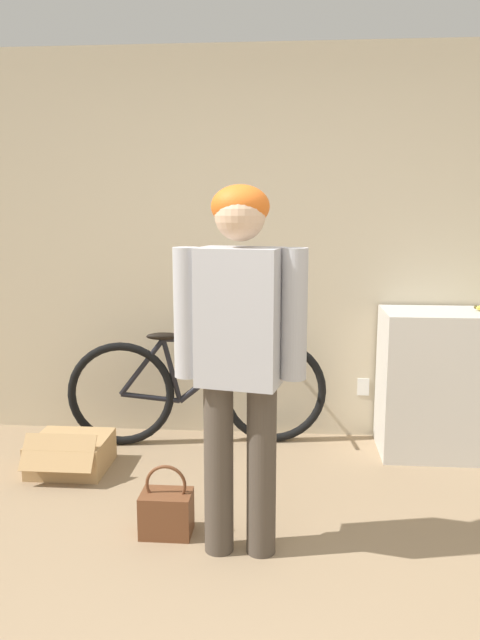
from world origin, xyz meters
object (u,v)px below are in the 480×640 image
(handbag, at_px, (166,512))
(person, at_px, (240,338))
(bicycle, at_px, (198,390))
(cardboard_box, at_px, (71,453))

(handbag, bearing_deg, person, -18.16)
(bicycle, relative_size, cardboard_box, 3.55)
(handbag, height_order, cardboard_box, handbag)
(bicycle, bearing_deg, handbag, -96.53)
(bicycle, xyz_separation_m, handbag, (0.02, -1.19, -0.25))
(person, relative_size, bicycle, 0.97)
(person, distance_m, bicycle, 1.51)
(bicycle, relative_size, handbag, 4.83)
(bicycle, distance_m, handbag, 1.22)
(person, height_order, handbag, person)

